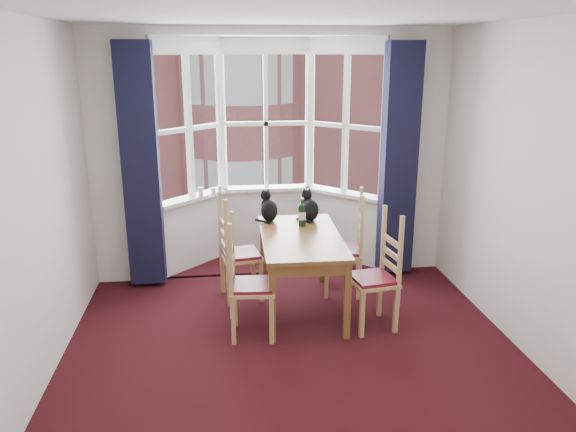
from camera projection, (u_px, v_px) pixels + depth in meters
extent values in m
plane|color=black|center=(300.00, 376.00, 4.56)|extent=(4.50, 4.50, 0.00)
plane|color=white|center=(302.00, 10.00, 3.77)|extent=(4.50, 4.50, 0.00)
plane|color=silver|center=(18.00, 220.00, 3.93)|extent=(0.00, 4.50, 4.50)
plane|color=silver|center=(553.00, 202.00, 4.40)|extent=(0.00, 4.50, 4.50)
plane|color=silver|center=(391.00, 380.00, 2.02)|extent=(4.00, 0.00, 4.00)
cube|color=silver|center=(121.00, 160.00, 6.11)|extent=(0.70, 0.12, 2.80)
cube|color=silver|center=(413.00, 153.00, 6.50)|extent=(0.70, 0.12, 2.80)
cube|color=black|center=(141.00, 167.00, 5.98)|extent=(0.38, 0.22, 2.60)
cube|color=black|center=(399.00, 161.00, 6.31)|extent=(0.38, 0.22, 2.60)
cube|color=brown|center=(301.00, 237.00, 5.56)|extent=(0.81, 1.47, 0.04)
cube|color=brown|center=(272.00, 304.00, 4.99)|extent=(0.06, 0.06, 0.74)
cube|color=brown|center=(263.00, 252.00, 6.29)|extent=(0.06, 0.06, 0.74)
cube|color=brown|center=(347.00, 301.00, 5.06)|extent=(0.06, 0.06, 0.74)
cube|color=brown|center=(323.00, 250.00, 6.35)|extent=(0.06, 0.06, 0.74)
cube|color=tan|center=(252.00, 286.00, 5.10)|extent=(0.43, 0.45, 0.06)
cube|color=maroon|center=(252.00, 285.00, 5.10)|extent=(0.39, 0.41, 0.03)
cube|color=tan|center=(241.00, 255.00, 5.89)|extent=(0.46, 0.48, 0.06)
cube|color=maroon|center=(241.00, 253.00, 5.89)|extent=(0.42, 0.43, 0.03)
cube|color=tan|center=(372.00, 280.00, 5.26)|extent=(0.46, 0.48, 0.06)
cube|color=maroon|center=(372.00, 278.00, 5.25)|extent=(0.41, 0.43, 0.03)
cube|color=tan|center=(343.00, 250.00, 6.02)|extent=(0.48, 0.50, 0.06)
cube|color=maroon|center=(343.00, 249.00, 6.02)|extent=(0.43, 0.45, 0.03)
ellipsoid|color=black|center=(269.00, 211.00, 6.01)|extent=(0.25, 0.29, 0.24)
sphere|color=black|center=(266.00, 196.00, 6.03)|extent=(0.14, 0.14, 0.11)
cone|color=black|center=(263.00, 191.00, 6.00)|extent=(0.05, 0.05, 0.05)
cone|color=black|center=(268.00, 190.00, 6.03)|extent=(0.05, 0.05, 0.05)
ellipsoid|color=black|center=(310.00, 210.00, 6.03)|extent=(0.25, 0.28, 0.24)
sphere|color=black|center=(307.00, 195.00, 6.06)|extent=(0.14, 0.14, 0.11)
cone|color=black|center=(304.00, 190.00, 6.03)|extent=(0.05, 0.05, 0.05)
cone|color=black|center=(309.00, 190.00, 6.06)|extent=(0.05, 0.05, 0.05)
cylinder|color=black|center=(302.00, 216.00, 5.84)|extent=(0.08, 0.08, 0.21)
sphere|color=black|center=(302.00, 206.00, 5.81)|extent=(0.07, 0.07, 0.07)
cylinder|color=black|center=(302.00, 203.00, 5.80)|extent=(0.03, 0.03, 0.09)
cylinder|color=gold|center=(302.00, 199.00, 5.78)|extent=(0.03, 0.03, 0.02)
cylinder|color=silver|center=(302.00, 215.00, 5.83)|extent=(0.08, 0.08, 0.08)
cylinder|color=white|center=(201.00, 192.00, 6.67)|extent=(0.06, 0.06, 0.11)
cylinder|color=white|center=(213.00, 192.00, 6.72)|extent=(0.06, 0.06, 0.10)
cylinder|color=white|center=(220.00, 190.00, 6.75)|extent=(0.05, 0.05, 0.11)
plane|color=#333335|center=(229.00, 186.00, 36.95)|extent=(80.00, 80.00, 0.00)
cube|color=#AC5B59|center=(236.00, 101.00, 17.84)|extent=(18.00, 6.00, 14.00)
cylinder|color=#AC5B59|center=(240.00, 111.00, 14.98)|extent=(3.20, 3.20, 14.00)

